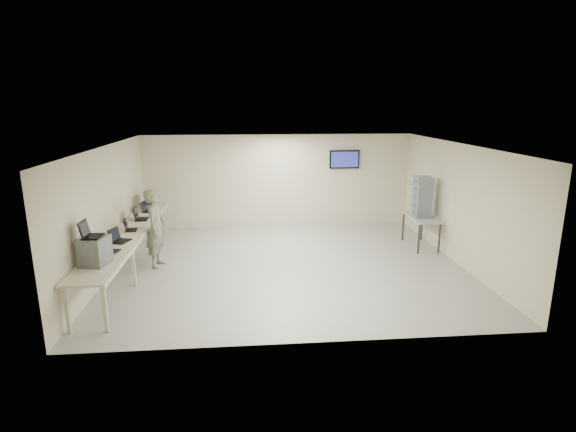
{
  "coord_description": "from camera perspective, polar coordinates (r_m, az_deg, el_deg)",
  "views": [
    {
      "loc": [
        -0.91,
        -9.87,
        3.71
      ],
      "look_at": [
        0.0,
        0.2,
        1.15
      ],
      "focal_mm": 28.0,
      "sensor_mm": 36.0,
      "label": 1
    }
  ],
  "objects": [
    {
      "name": "laptop_on_box",
      "position": [
        8.62,
        -23.93,
        -1.98
      ],
      "size": [
        0.34,
        0.41,
        0.31
      ],
      "rotation": [
        0.0,
        0.0,
        -0.06
      ],
      "color": "black",
      "rests_on": "equipment_box"
    },
    {
      "name": "laptop_2",
      "position": [
        10.76,
        -19.54,
        -1.39
      ],
      "size": [
        0.31,
        0.36,
        0.26
      ],
      "rotation": [
        0.0,
        0.0,
        0.12
      ],
      "color": "black",
      "rests_on": "workbench"
    },
    {
      "name": "laptop_4",
      "position": [
        12.47,
        -17.49,
        0.86
      ],
      "size": [
        0.35,
        0.39,
        0.28
      ],
      "rotation": [
        0.0,
        0.0,
        -0.17
      ],
      "color": "black",
      "rests_on": "workbench"
    },
    {
      "name": "laptop_0",
      "position": [
        9.32,
        -22.13,
        -3.92
      ],
      "size": [
        0.41,
        0.45,
        0.3
      ],
      "rotation": [
        0.0,
        0.0,
        -0.25
      ],
      "color": "black",
      "rests_on": "workbench"
    },
    {
      "name": "room",
      "position": [
        10.23,
        0.26,
        1.22
      ],
      "size": [
        8.01,
        7.01,
        2.81
      ],
      "color": "#A5A392",
      "rests_on": "ground"
    },
    {
      "name": "laptop_3",
      "position": [
        11.66,
        -18.37,
        -0.07
      ],
      "size": [
        0.35,
        0.41,
        0.31
      ],
      "rotation": [
        0.0,
        0.0,
        0.06
      ],
      "color": "black",
      "rests_on": "workbench"
    },
    {
      "name": "equipment_box",
      "position": [
        8.7,
        -23.34,
        -4.08
      ],
      "size": [
        0.52,
        0.56,
        0.51
      ],
      "primitive_type": "cube",
      "rotation": [
        0.0,
        0.0,
        -0.21
      ],
      "color": "slate",
      "rests_on": "workbench"
    },
    {
      "name": "storage_bins",
      "position": [
        12.13,
        16.7,
        2.36
      ],
      "size": [
        0.4,
        0.44,
        1.05
      ],
      "color": "gray",
      "rests_on": "side_table"
    },
    {
      "name": "side_table",
      "position": [
        12.26,
        16.58,
        -0.39
      ],
      "size": [
        0.64,
        1.36,
        0.82
      ],
      "color": "#9B9B9B",
      "rests_on": "ground"
    },
    {
      "name": "workbench",
      "position": [
        10.62,
        -19.57,
        -2.38
      ],
      "size": [
        0.76,
        6.0,
        0.9
      ],
      "color": "beige",
      "rests_on": "ground"
    },
    {
      "name": "soldier",
      "position": [
        10.72,
        -16.45,
        -1.49
      ],
      "size": [
        0.48,
        0.69,
        1.83
      ],
      "primitive_type": "imported",
      "rotation": [
        0.0,
        0.0,
        1.51
      ],
      "color": "#5F6751",
      "rests_on": "ground"
    },
    {
      "name": "monitor_far",
      "position": [
        13.13,
        -16.88,
        2.39
      ],
      "size": [
        0.19,
        0.43,
        0.43
      ],
      "color": "black",
      "rests_on": "workbench"
    },
    {
      "name": "monitor_near",
      "position": [
        12.76,
        -17.23,
        2.2
      ],
      "size": [
        0.22,
        0.49,
        0.49
      ],
      "color": "black",
      "rests_on": "workbench"
    },
    {
      "name": "laptop_1",
      "position": [
        9.95,
        -20.74,
        -2.67
      ],
      "size": [
        0.41,
        0.44,
        0.29
      ],
      "rotation": [
        0.0,
        0.0,
        -0.3
      ],
      "color": "black",
      "rests_on": "workbench"
    }
  ]
}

